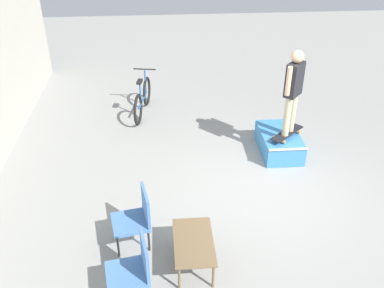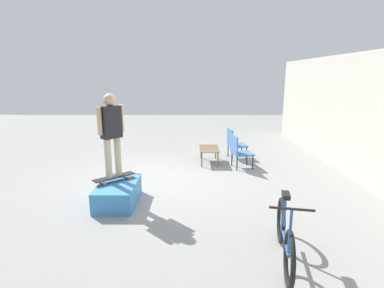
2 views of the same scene
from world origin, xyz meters
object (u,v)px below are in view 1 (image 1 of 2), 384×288
Objects in this scene: coffee_table at (194,244)px; patio_chair_right at (136,216)px; skateboard_on_ramp at (287,133)px; person_skater at (293,87)px; bicycle at (143,99)px; skate_ramp_box at (279,142)px; patio_chair_left at (134,267)px.

patio_chair_right is (0.50, 0.78, 0.11)m from coffee_table.
skateboard_on_ramp is 0.97m from person_skater.
coffee_table is at bearing -160.05° from bicycle.
person_skater is 3.62m from bicycle.
coffee_table is (-2.82, 1.93, 0.17)m from skate_ramp_box.
skate_ramp_box is at bearing 119.76° from patio_chair_right.
skate_ramp_box is at bearing 76.18° from person_skater.
skateboard_on_ramp is 0.47× the size of person_skater.
person_skater reaches higher than patio_chair_left.
person_skater reaches higher than skate_ramp_box.
patio_chair_left is 0.54× the size of bicycle.
bicycle reaches higher than skateboard_on_ramp.
patio_chair_right is (-2.32, 2.72, 0.29)m from skate_ramp_box.
bicycle is at bearing 102.60° from skateboard_on_ramp.
patio_chair_right is at bearing 170.26° from patio_chair_left.
patio_chair_right is 4.19m from bicycle.
patio_chair_left is at bearing -179.99° from person_skater.
person_skater is 4.33m from patio_chair_left.
patio_chair_left is 5.16m from bicycle.
bicycle reaches higher than patio_chair_left.
skateboard_on_ramp is at bearing -115.05° from bicycle.
patio_chair_left is at bearing -10.72° from patio_chair_right.
person_skater is 1.81× the size of patio_chair_left.
skateboard_on_ramp is 0.85× the size of patio_chair_left.
skateboard_on_ramp is at bearing 117.11° from patio_chair_right.
bicycle is at bearing 169.23° from patio_chair_right.
person_skater is 3.53m from coffee_table.
person_skater is at bearing 117.11° from patio_chair_right.
person_skater reaches higher than coffee_table.
bicycle is at bearing 9.47° from coffee_table.
patio_chair_right reaches higher than coffee_table.
coffee_table is at bearing 145.56° from skate_ramp_box.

